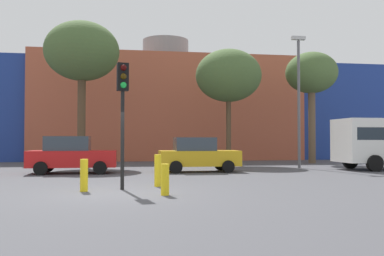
# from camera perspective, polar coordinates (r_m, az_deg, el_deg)

# --- Properties ---
(ground_plane) EXTENTS (200.00, 200.00, 0.00)m
(ground_plane) POSITION_cam_1_polar(r_m,az_deg,el_deg) (13.05, -10.22, -8.62)
(ground_plane) COLOR #47474C
(building_backdrop) EXTENTS (37.01, 10.05, 10.34)m
(building_backdrop) POSITION_cam_1_polar(r_m,az_deg,el_deg) (36.95, -3.60, 2.33)
(building_backdrop) COLOR #B2563D
(building_backdrop) RESTS_ON ground_plane
(parked_car_1) EXTENTS (4.09, 2.01, 1.77)m
(parked_car_1) POSITION_cam_1_polar(r_m,az_deg,el_deg) (20.99, -15.97, -3.52)
(parked_car_1) COLOR red
(parked_car_1) RESTS_ON ground_plane
(parked_car_2) EXTENTS (3.98, 1.95, 1.72)m
(parked_car_2) POSITION_cam_1_polar(r_m,az_deg,el_deg) (21.16, 0.81, -3.63)
(parked_car_2) COLOR gold
(parked_car_2) RESTS_ON ground_plane
(traffic_light_island) EXTENTS (0.40, 0.39, 4.08)m
(traffic_light_island) POSITION_cam_1_polar(r_m,az_deg,el_deg) (13.80, -9.35, 4.24)
(traffic_light_island) COLOR black
(traffic_light_island) RESTS_ON ground_plane
(bare_tree_0) EXTENTS (4.53, 4.53, 8.85)m
(bare_tree_0) POSITION_cam_1_polar(r_m,az_deg,el_deg) (27.01, -14.66, 9.88)
(bare_tree_0) COLOR brown
(bare_tree_0) RESTS_ON ground_plane
(bare_tree_1) EXTENTS (4.27, 4.27, 7.50)m
(bare_tree_1) POSITION_cam_1_polar(r_m,az_deg,el_deg) (27.67, 4.96, 7.03)
(bare_tree_1) COLOR brown
(bare_tree_1) RESTS_ON ground_plane
(bare_tree_2) EXTENTS (3.55, 3.55, 7.67)m
(bare_tree_2) POSITION_cam_1_polar(r_m,az_deg,el_deg) (30.45, 15.86, 6.98)
(bare_tree_2) COLOR brown
(bare_tree_2) RESTS_ON ground_plane
(bollard_yellow_0) EXTENTS (0.24, 0.24, 1.09)m
(bollard_yellow_0) POSITION_cam_1_polar(r_m,az_deg,el_deg) (14.56, -4.65, -5.75)
(bollard_yellow_0) COLOR yellow
(bollard_yellow_0) RESTS_ON ground_plane
(bollard_yellow_1) EXTENTS (0.24, 0.24, 0.90)m
(bollard_yellow_1) POSITION_cam_1_polar(r_m,az_deg,el_deg) (12.24, -3.67, -6.98)
(bollard_yellow_1) COLOR yellow
(bollard_yellow_1) RESTS_ON ground_plane
(bollard_yellow_2) EXTENTS (0.24, 0.24, 1.00)m
(bollard_yellow_2) POSITION_cam_1_polar(r_m,az_deg,el_deg) (13.53, -14.40, -6.21)
(bollard_yellow_2) COLOR yellow
(bollard_yellow_2) RESTS_ON ground_plane
(street_lamp) EXTENTS (0.80, 0.24, 7.55)m
(street_lamp) POSITION_cam_1_polar(r_m,az_deg,el_deg) (24.90, 14.24, 4.64)
(street_lamp) COLOR #59595E
(street_lamp) RESTS_ON ground_plane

